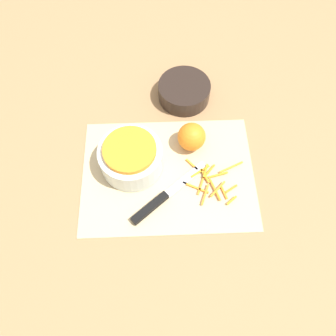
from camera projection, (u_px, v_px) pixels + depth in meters
name	position (u px, v px, depth m)	size (l,w,h in m)	color
ground_plane	(168.00, 174.00, 0.89)	(4.00, 4.00, 0.00)	#9E754C
cutting_board	(168.00, 174.00, 0.89)	(0.47, 0.34, 0.01)	#CCB284
bowl_speckled	(131.00, 157.00, 0.87)	(0.17, 0.17, 0.08)	silver
bowl_dark	(184.00, 91.00, 0.99)	(0.16, 0.16, 0.05)	black
knife	(158.00, 202.00, 0.84)	(0.21, 0.18, 0.02)	black
orange_left	(192.00, 137.00, 0.90)	(0.08, 0.08, 0.08)	orange
peel_pile	(211.00, 181.00, 0.87)	(0.17, 0.14, 0.01)	orange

